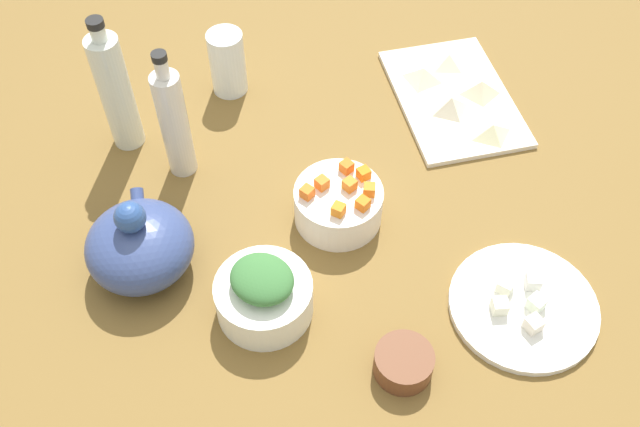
# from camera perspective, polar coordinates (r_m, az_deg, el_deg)

# --- Properties ---
(tabletop) EXTENTS (1.90, 1.90, 0.03)m
(tabletop) POSITION_cam_1_polar(r_m,az_deg,el_deg) (1.15, 0.00, -2.00)
(tabletop) COLOR brown
(tabletop) RESTS_ON ground
(cutting_board) EXTENTS (0.32, 0.22, 0.01)m
(cutting_board) POSITION_cam_1_polar(r_m,az_deg,el_deg) (1.36, 10.64, 9.11)
(cutting_board) COLOR white
(cutting_board) RESTS_ON tabletop
(plate_tofu) EXTENTS (0.22, 0.22, 0.01)m
(plate_tofu) POSITION_cam_1_polar(r_m,az_deg,el_deg) (1.10, 15.97, -7.14)
(plate_tofu) COLOR white
(plate_tofu) RESTS_ON tabletop
(bowl_greens) EXTENTS (0.14, 0.14, 0.06)m
(bowl_greens) POSITION_cam_1_polar(r_m,az_deg,el_deg) (1.04, -4.50, -6.74)
(bowl_greens) COLOR white
(bowl_greens) RESTS_ON tabletop
(bowl_carrots) EXTENTS (0.14, 0.14, 0.06)m
(bowl_carrots) POSITION_cam_1_polar(r_m,az_deg,el_deg) (1.13, 1.47, 0.71)
(bowl_carrots) COLOR white
(bowl_carrots) RESTS_ON tabletop
(bowl_small_side) EXTENTS (0.08, 0.08, 0.04)m
(bowl_small_side) POSITION_cam_1_polar(r_m,az_deg,el_deg) (1.00, 6.71, -11.80)
(bowl_small_side) COLOR brown
(bowl_small_side) RESTS_ON tabletop
(teapot) EXTENTS (0.18, 0.16, 0.15)m
(teapot) POSITION_cam_1_polar(r_m,az_deg,el_deg) (1.09, -14.26, -2.46)
(teapot) COLOR #36477E
(teapot) RESTS_ON tabletop
(bottle_0) EXTENTS (0.05, 0.05, 0.25)m
(bottle_0) POSITION_cam_1_polar(r_m,az_deg,el_deg) (1.17, -11.61, 7.13)
(bottle_0) COLOR silver
(bottle_0) RESTS_ON tabletop
(bottle_1) EXTENTS (0.05, 0.05, 0.26)m
(bottle_1) POSITION_cam_1_polar(r_m,az_deg,el_deg) (1.24, -16.06, 9.38)
(bottle_1) COLOR silver
(bottle_1) RESTS_ON tabletop
(drinking_glass_0) EXTENTS (0.07, 0.07, 0.12)m
(drinking_glass_0) POSITION_cam_1_polar(r_m,az_deg,el_deg) (1.34, -7.43, 11.90)
(drinking_glass_0) COLOR white
(drinking_glass_0) RESTS_ON tabletop
(carrot_cube_0) EXTENTS (0.02, 0.02, 0.02)m
(carrot_cube_0) POSITION_cam_1_polar(r_m,az_deg,el_deg) (1.11, 0.15, 2.46)
(carrot_cube_0) COLOR orange
(carrot_cube_0) RESTS_ON bowl_carrots
(carrot_cube_1) EXTENTS (0.03, 0.03, 0.02)m
(carrot_cube_1) POSITION_cam_1_polar(r_m,az_deg,el_deg) (1.09, -1.04, 1.71)
(carrot_cube_1) COLOR orange
(carrot_cube_1) RESTS_ON bowl_carrots
(carrot_cube_2) EXTENTS (0.03, 0.03, 0.02)m
(carrot_cube_2) POSITION_cam_1_polar(r_m,az_deg,el_deg) (1.07, 1.49, 0.32)
(carrot_cube_2) COLOR orange
(carrot_cube_2) RESTS_ON bowl_carrots
(carrot_cube_3) EXTENTS (0.02, 0.02, 0.02)m
(carrot_cube_3) POSITION_cam_1_polar(r_m,az_deg,el_deg) (1.10, 2.39, 2.34)
(carrot_cube_3) COLOR orange
(carrot_cube_3) RESTS_ON bowl_carrots
(carrot_cube_4) EXTENTS (0.03, 0.03, 0.02)m
(carrot_cube_4) POSITION_cam_1_polar(r_m,az_deg,el_deg) (1.13, 2.14, 3.77)
(carrot_cube_4) COLOR orange
(carrot_cube_4) RESTS_ON bowl_carrots
(carrot_cube_5) EXTENTS (0.03, 0.03, 0.02)m
(carrot_cube_5) POSITION_cam_1_polar(r_m,az_deg,el_deg) (1.08, 3.45, 0.80)
(carrot_cube_5) COLOR orange
(carrot_cube_5) RESTS_ON bowl_carrots
(carrot_cube_6) EXTENTS (0.02, 0.02, 0.02)m
(carrot_cube_6) POSITION_cam_1_polar(r_m,az_deg,el_deg) (1.12, 3.51, 3.22)
(carrot_cube_6) COLOR orange
(carrot_cube_6) RESTS_ON bowl_carrots
(carrot_cube_7) EXTENTS (0.02, 0.02, 0.02)m
(carrot_cube_7) POSITION_cam_1_polar(r_m,az_deg,el_deg) (1.10, 3.97, 1.91)
(carrot_cube_7) COLOR orange
(carrot_cube_7) RESTS_ON bowl_carrots
(chopped_greens_mound) EXTENTS (0.13, 0.13, 0.04)m
(chopped_greens_mound) POSITION_cam_1_polar(r_m,az_deg,el_deg) (0.99, -4.67, -5.26)
(chopped_greens_mound) COLOR #3A7138
(chopped_greens_mound) RESTS_ON bowl_greens
(tofu_cube_0) EXTENTS (0.03, 0.03, 0.02)m
(tofu_cube_0) POSITION_cam_1_polar(r_m,az_deg,el_deg) (1.08, 16.94, -6.89)
(tofu_cube_0) COLOR white
(tofu_cube_0) RESTS_ON plate_tofu
(tofu_cube_1) EXTENTS (0.03, 0.03, 0.02)m
(tofu_cube_1) POSITION_cam_1_polar(r_m,az_deg,el_deg) (1.09, 14.62, -5.63)
(tofu_cube_1) COLOR silver
(tofu_cube_1) RESTS_ON plate_tofu
(tofu_cube_2) EXTENTS (0.03, 0.03, 0.02)m
(tofu_cube_2) POSITION_cam_1_polar(r_m,az_deg,el_deg) (1.10, 16.71, -5.22)
(tofu_cube_2) COLOR silver
(tofu_cube_2) RESTS_ON plate_tofu
(tofu_cube_3) EXTENTS (0.03, 0.03, 0.02)m
(tofu_cube_3) POSITION_cam_1_polar(r_m,az_deg,el_deg) (1.06, 16.74, -8.49)
(tofu_cube_3) COLOR white
(tofu_cube_3) RESTS_ON plate_tofu
(tofu_cube_4) EXTENTS (0.02, 0.02, 0.02)m
(tofu_cube_4) POSITION_cam_1_polar(r_m,az_deg,el_deg) (1.07, 14.20, -7.20)
(tofu_cube_4) COLOR white
(tofu_cube_4) RESTS_ON plate_tofu
(dumpling_0) EXTENTS (0.07, 0.08, 0.02)m
(dumpling_0) POSITION_cam_1_polar(r_m,az_deg,el_deg) (1.42, 10.26, 12.04)
(dumpling_0) COLOR beige
(dumpling_0) RESTS_ON cutting_board
(dumpling_1) EXTENTS (0.06, 0.06, 0.03)m
(dumpling_1) POSITION_cam_1_polar(r_m,az_deg,el_deg) (1.32, 10.44, 8.61)
(dumpling_1) COLOR beige
(dumpling_1) RESTS_ON cutting_board
(dumpling_2) EXTENTS (0.06, 0.06, 0.03)m
(dumpling_2) POSITION_cam_1_polar(r_m,az_deg,el_deg) (1.36, 12.77, 9.80)
(dumpling_2) COLOR beige
(dumpling_2) RESTS_ON cutting_board
(dumpling_3) EXTENTS (0.08, 0.08, 0.03)m
(dumpling_3) POSITION_cam_1_polar(r_m,az_deg,el_deg) (1.37, 8.25, 11.01)
(dumpling_3) COLOR beige
(dumpling_3) RESTS_ON cutting_board
(dumpling_4) EXTENTS (0.06, 0.07, 0.02)m
(dumpling_4) POSITION_cam_1_polar(r_m,az_deg,el_deg) (1.29, 13.63, 6.52)
(dumpling_4) COLOR beige
(dumpling_4) RESTS_ON cutting_board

